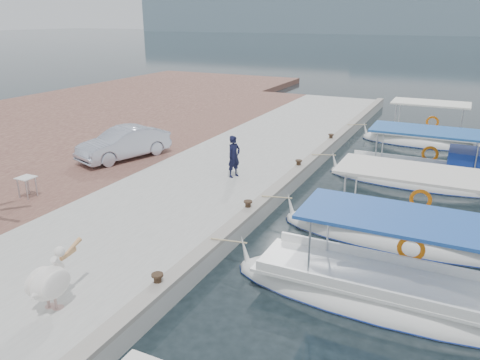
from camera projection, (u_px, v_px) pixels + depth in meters
name	position (u px, v px, depth m)	size (l,w,h in m)	color
ground	(237.00, 246.00, 13.86)	(400.00, 400.00, 0.00)	black
concrete_quay	(225.00, 175.00, 19.25)	(6.00, 40.00, 0.50)	#A5A49F
quay_curb	(289.00, 177.00, 18.01)	(0.44, 40.00, 0.12)	gray
cobblestone_strip	(128.00, 160.00, 21.30)	(4.00, 40.00, 0.50)	brown
fishing_caique_b	(388.00, 298.00, 11.08)	(7.82, 2.19, 2.83)	white
fishing_caique_c	(403.00, 236.00, 14.17)	(7.56, 2.23, 2.83)	white
fishing_caique_d	(420.00, 179.00, 18.96)	(7.20, 2.22, 2.83)	white
fishing_caique_e	(423.00, 141.00, 24.89)	(6.35, 2.19, 2.83)	white
mooring_bollards	(248.00, 205.00, 15.05)	(0.28, 20.28, 0.33)	black
pelican	(50.00, 281.00, 9.87)	(0.66, 1.63, 1.26)	tan
fisherman	(234.00, 156.00, 18.02)	(0.60, 0.39, 1.63)	black
parked_car	(124.00, 143.00, 20.44)	(1.44, 4.12, 1.36)	#B0B6CA
folding_table	(27.00, 183.00, 16.04)	(0.55, 0.55, 0.73)	silver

